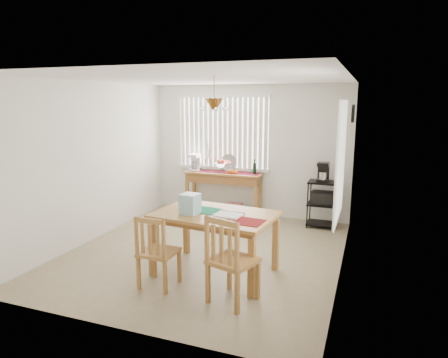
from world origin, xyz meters
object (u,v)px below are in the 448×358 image
at_px(chair_left, 157,252).
at_px(chair_right, 231,261).
at_px(dining_table, 215,220).
at_px(cart_items, 323,173).
at_px(sideboard, 224,183).
at_px(wire_cart, 322,200).

xyz_separation_m(chair_left, chair_right, (0.98, -0.06, 0.05)).
bearing_deg(dining_table, cart_items, 66.57).
bearing_deg(sideboard, cart_items, -2.93).
height_order(wire_cart, chair_left, chair_left).
distance_m(sideboard, chair_left, 3.32).
bearing_deg(chair_left, cart_items, 63.27).
height_order(sideboard, wire_cart, sideboard).
relative_size(wire_cart, cart_items, 2.43).
distance_m(dining_table, chair_right, 0.88).
xyz_separation_m(dining_table, chair_right, (0.48, -0.71, -0.22)).
distance_m(sideboard, chair_right, 3.61).
xyz_separation_m(cart_items, chair_right, (-0.63, -3.25, -0.50)).
bearing_deg(dining_table, chair_left, -127.82).
bearing_deg(chair_left, chair_right, -3.38).
height_order(sideboard, dining_table, sideboard).
bearing_deg(cart_items, chair_right, -100.89).
bearing_deg(chair_right, cart_items, 79.11).
bearing_deg(chair_right, wire_cart, 79.08).
distance_m(chair_left, chair_right, 0.99).
distance_m(wire_cart, chair_left, 3.57).
bearing_deg(cart_items, wire_cart, -90.00).
bearing_deg(dining_table, sideboard, 107.84).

